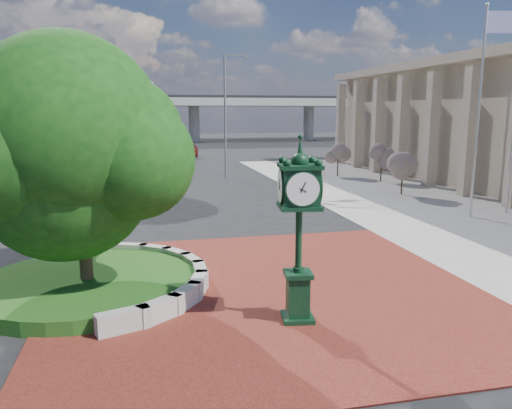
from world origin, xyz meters
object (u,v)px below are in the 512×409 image
(post_clock, at_px, (299,223))
(flagpole_b, at_px, (479,111))
(parked_car, at_px, (186,150))
(street_lamp_far, at_px, (142,113))
(street_lamp_near, at_px, (228,107))

(post_clock, bearing_deg, flagpole_b, 39.76)
(parked_car, height_order, flagpole_b, flagpole_b)
(parked_car, bearing_deg, flagpole_b, -54.55)
(parked_car, relative_size, street_lamp_far, 0.61)
(street_lamp_near, bearing_deg, parked_car, 96.31)
(post_clock, bearing_deg, street_lamp_far, 94.38)
(flagpole_b, xyz_separation_m, street_lamp_far, (-15.39, 37.25, -0.17))
(parked_car, xyz_separation_m, street_lamp_near, (1.88, -17.02, 4.51))
(parked_car, xyz_separation_m, street_lamp_far, (-4.48, 3.40, 4.02))
(post_clock, distance_m, street_lamp_near, 26.94)
(post_clock, relative_size, flagpole_b, 0.45)
(flagpole_b, distance_m, street_lamp_far, 40.30)
(street_lamp_near, bearing_deg, flagpole_b, -61.79)
(parked_car, relative_size, flagpole_b, 0.51)
(flagpole_b, bearing_deg, street_lamp_near, 118.21)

